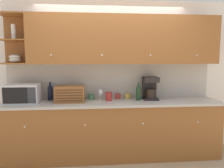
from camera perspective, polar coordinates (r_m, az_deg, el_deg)
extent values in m
plane|color=tan|center=(4.11, -0.28, -16.51)|extent=(24.00, 24.00, 0.00)
cube|color=white|center=(3.82, -0.34, 1.87)|extent=(5.88, 0.06, 2.60)
cube|color=#935628|center=(3.67, 0.13, -11.99)|extent=(3.48, 0.60, 0.89)
cube|color=#B7B2A8|center=(3.53, 0.16, -4.90)|extent=(3.50, 0.63, 0.04)
sphere|color=white|center=(3.44, -21.87, -10.36)|extent=(0.03, 0.03, 0.03)
sphere|color=white|center=(3.30, -7.00, -10.63)|extent=(0.03, 0.03, 0.03)
sphere|color=white|center=(3.39, 8.09, -10.19)|extent=(0.03, 0.03, 0.03)
sphere|color=white|center=(3.69, 21.54, -9.22)|extent=(0.03, 0.03, 0.03)
cube|color=#B7B2A8|center=(3.79, -0.29, 0.83)|extent=(3.48, 0.01, 0.60)
cube|color=#935628|center=(3.63, 3.33, 11.41)|extent=(3.06, 0.37, 0.77)
cube|color=#935628|center=(3.95, -23.39, 10.50)|extent=(0.42, 0.02, 0.77)
cube|color=#935628|center=(3.77, -23.95, 4.94)|extent=(0.42, 0.37, 0.02)
cube|color=#935628|center=(3.78, -24.22, 10.41)|extent=(0.42, 0.37, 0.02)
cube|color=#935628|center=(3.83, -24.53, 16.25)|extent=(0.42, 0.37, 0.02)
sphere|color=white|center=(3.44, -15.61, 7.30)|extent=(0.03, 0.03, 0.03)
sphere|color=white|center=(3.39, -2.67, 7.55)|extent=(0.03, 0.03, 0.03)
sphere|color=white|center=(3.51, 10.02, 7.43)|extent=(0.03, 0.03, 0.03)
sphere|color=white|center=(3.78, 21.36, 7.02)|extent=(0.03, 0.03, 0.03)
ellipsoid|color=silver|center=(3.77, -23.99, 5.71)|extent=(0.18, 0.18, 0.08)
ellipsoid|color=silver|center=(3.77, -24.03, 6.46)|extent=(0.18, 0.18, 0.08)
cylinder|color=silver|center=(3.78, -24.26, 11.09)|extent=(0.07, 0.07, 0.08)
cylinder|color=silver|center=(3.79, -24.32, 12.28)|extent=(0.07, 0.07, 0.08)
cylinder|color=silver|center=(3.80, -24.38, 13.47)|extent=(0.07, 0.07, 0.08)
cube|color=silver|center=(3.66, -22.26, -2.31)|extent=(0.51, 0.36, 0.30)
cube|color=black|center=(3.51, -24.01, -2.79)|extent=(0.36, 0.01, 0.24)
cube|color=#2D2D33|center=(3.44, -20.21, -2.80)|extent=(0.11, 0.01, 0.24)
cylinder|color=black|center=(3.75, -15.84, -2.53)|extent=(0.08, 0.08, 0.21)
sphere|color=black|center=(3.74, -15.89, -0.95)|extent=(0.08, 0.08, 0.08)
cylinder|color=black|center=(3.73, -15.92, -0.05)|extent=(0.03, 0.03, 0.07)
cube|color=brown|center=(3.52, -10.94, -2.59)|extent=(0.46, 0.27, 0.26)
cube|color=#4B2C16|center=(3.40, -11.13, -4.35)|extent=(0.42, 0.01, 0.02)
cube|color=#4B2C16|center=(3.40, -11.15, -3.66)|extent=(0.42, 0.01, 0.02)
cube|color=#4B2C16|center=(3.39, -11.17, -2.98)|extent=(0.42, 0.01, 0.02)
cube|color=#4B2C16|center=(3.38, -11.18, -2.29)|extent=(0.42, 0.01, 0.02)
cube|color=#4B2C16|center=(3.38, -11.20, -1.60)|extent=(0.42, 0.01, 0.02)
cylinder|color=#4C845B|center=(3.71, -5.50, -3.38)|extent=(0.09, 0.09, 0.09)
torus|color=#4C845B|center=(3.71, -4.69, -3.34)|extent=(0.01, 0.06, 0.06)
cylinder|color=silver|center=(3.67, -3.06, -4.10)|extent=(0.07, 0.07, 0.01)
cylinder|color=silver|center=(3.66, -3.07, -3.50)|extent=(0.01, 0.01, 0.07)
ellipsoid|color=silver|center=(3.65, -3.07, -2.14)|extent=(0.08, 0.08, 0.10)
cylinder|color=#B22D28|center=(3.59, -0.85, -3.30)|extent=(0.11, 0.11, 0.13)
cylinder|color=maroon|center=(3.58, -0.85, -2.19)|extent=(0.11, 0.11, 0.01)
cylinder|color=#B73D38|center=(3.77, 1.48, -3.17)|extent=(0.08, 0.08, 0.09)
torus|color=#B73D38|center=(3.78, 2.19, -3.13)|extent=(0.01, 0.06, 0.06)
cylinder|color=gold|center=(3.78, 4.10, -3.15)|extent=(0.09, 0.09, 0.09)
torus|color=gold|center=(3.79, 4.85, -3.11)|extent=(0.01, 0.06, 0.06)
cylinder|color=#19381E|center=(3.64, 6.90, -2.64)|extent=(0.08, 0.08, 0.20)
sphere|color=#19381E|center=(3.63, 6.92, -1.05)|extent=(0.08, 0.08, 0.08)
cylinder|color=#19381E|center=(3.62, 6.94, -0.14)|extent=(0.03, 0.03, 0.07)
cube|color=black|center=(3.73, 10.01, -3.83)|extent=(0.24, 0.22, 0.03)
cylinder|color=black|center=(3.70, 10.11, -2.48)|extent=(0.17, 0.17, 0.15)
cube|color=black|center=(3.78, 9.72, -0.96)|extent=(0.24, 0.05, 0.38)
cube|color=black|center=(3.68, 10.12, 1.17)|extent=(0.24, 0.22, 0.08)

